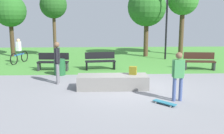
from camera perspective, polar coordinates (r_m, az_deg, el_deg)
The scene contains 17 objects.
ground_plane at distance 10.57m, azimuth 4.05°, elevation -4.33°, with size 28.00×28.00×0.00m, color gray.
grass_lawn at distance 18.54m, azimuth 1.21°, elevation 2.33°, with size 26.60×11.68×0.01m, color #478C38.
concrete_ledge at distance 10.23m, azimuth 0.13°, elevation -3.27°, with size 2.75×0.91×0.53m, color gray.
backpack_on_ledge at distance 10.30m, azimuth 4.60°, elevation -0.77°, with size 0.28×0.20×0.32m, color olive.
skater_performing_trick at distance 8.84m, azimuth 14.27°, elevation -1.28°, with size 0.43×0.22×1.65m.
skater_watching at distance 11.08m, azimuth -11.89°, elevation 1.67°, with size 0.23×0.43×1.76m.
skateboard_by_ledge at distance 8.62m, azimuth 11.43°, elevation -7.65°, with size 0.69×0.72×0.08m.
park_bench_far_right at distance 13.94m, azimuth -2.60°, elevation 1.44°, with size 1.64×0.65×0.91m.
park_bench_center_lawn at distance 14.00m, azimuth -12.73°, elevation 1.22°, with size 1.63×0.59×0.91m.
park_bench_near_path at distance 14.61m, azimuth 18.55°, elevation 1.32°, with size 1.64×0.66×0.91m.
tree_broad_elm at distance 18.65m, azimuth 7.60°, elevation 12.76°, with size 2.66×2.66×4.76m.
tree_young_birch at distance 18.52m, azimuth -12.69°, elevation 12.97°, with size 1.82×1.82×4.48m.
tree_slender_maple at distance 19.92m, azimuth 15.26°, elevation 13.81°, with size 2.21×2.21×5.09m.
tree_tall_oak at distance 19.75m, azimuth -21.39°, elevation 11.28°, with size 2.22×2.22×4.29m.
lamp_post at distance 17.51m, azimuth 11.87°, elevation 10.46°, with size 0.28×0.28×4.48m.
trash_bin at distance 12.83m, azimuth -11.36°, elevation -0.03°, with size 0.54×0.54×0.77m, color #1E592D.
cyclist_on_bicycle at distance 16.75m, azimuth -19.65°, elevation 2.94°, with size 0.58×1.76×1.52m.
Camera 1 is at (-1.18, -10.13, 2.78)m, focal length 41.83 mm.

